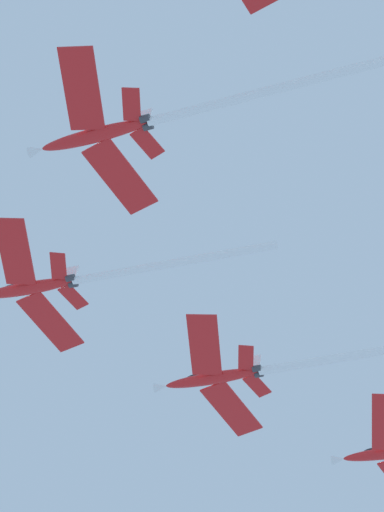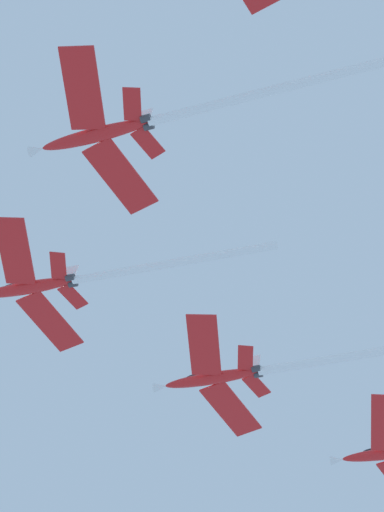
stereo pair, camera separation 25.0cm
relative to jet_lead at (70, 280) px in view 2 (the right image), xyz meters
The scene contains 3 objects.
jet_lead is the anchor object (origin of this frame).
jet_left_wing 24.49m from the jet_lead, 24.13° to the right, with size 36.25×21.63×6.79m.
jet_right_wing 24.62m from the jet_lead, 68.93° to the left, with size 32.40×20.19×6.60m.
Camera 2 is at (52.08, -20.72, 1.93)m, focal length 72.51 mm.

